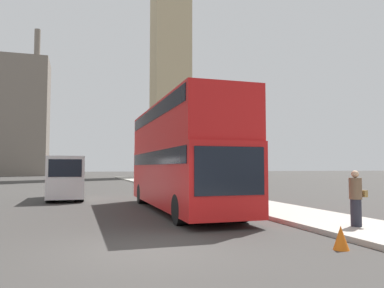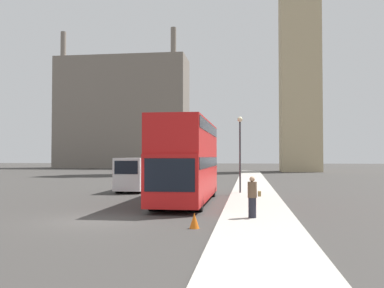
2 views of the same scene
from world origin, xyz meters
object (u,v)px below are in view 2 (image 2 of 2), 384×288
(white_van, at_px, (136,173))
(street_lamp, at_px, (240,142))
(red_double_decker_bus, at_px, (187,158))
(pedestrian, at_px, (252,197))

(white_van, relative_size, street_lamp, 1.06)
(red_double_decker_bus, xyz_separation_m, white_van, (-4.90, 7.40, -1.18))
(red_double_decker_bus, bearing_deg, street_lamp, 62.46)
(white_van, xyz_separation_m, street_lamp, (7.74, -1.96, 2.25))
(pedestrian, bearing_deg, street_lamp, 93.38)
(white_van, xyz_separation_m, pedestrian, (8.45, -13.88, -0.36))
(red_double_decker_bus, height_order, white_van, red_double_decker_bus)
(pedestrian, relative_size, street_lamp, 0.32)
(white_van, height_order, pedestrian, white_van)
(pedestrian, height_order, street_lamp, street_lamp)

